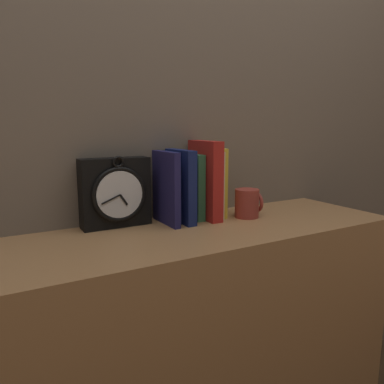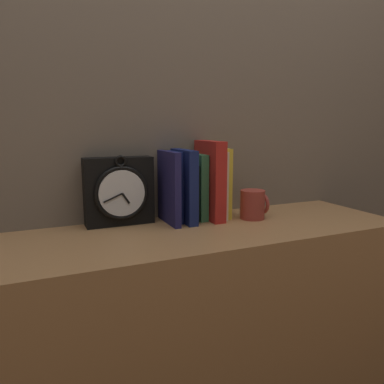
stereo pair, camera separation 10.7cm
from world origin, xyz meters
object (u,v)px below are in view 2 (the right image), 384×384
(mug, at_px, (253,204))
(book_slot4_green, at_px, (197,187))
(clock, at_px, (119,191))
(book_slot0_navy, at_px, (169,188))
(book_slot6_cream, at_px, (216,184))
(book_slot3_black, at_px, (190,192))
(book_slot1_navy, at_px, (173,186))
(book_slot2_navy, at_px, (184,186))
(book_slot7_yellow, at_px, (221,182))
(book_slot5_red, at_px, (210,180))

(mug, bearing_deg, book_slot4_green, 155.08)
(clock, height_order, book_slot0_navy, book_slot0_navy)
(book_slot6_cream, bearing_deg, book_slot4_green, 172.71)
(book_slot0_navy, relative_size, book_slot3_black, 1.25)
(book_slot1_navy, height_order, book_slot4_green, book_slot1_navy)
(clock, bearing_deg, book_slot2_navy, -12.05)
(book_slot0_navy, height_order, book_slot2_navy, book_slot2_navy)
(book_slot0_navy, bearing_deg, book_slot2_navy, 0.63)
(book_slot0_navy, distance_m, book_slot7_yellow, 0.19)
(book_slot0_navy, bearing_deg, book_slot7_yellow, 5.02)
(book_slot1_navy, bearing_deg, book_slot6_cream, -4.07)
(book_slot6_cream, bearing_deg, mug, -34.37)
(book_slot3_black, bearing_deg, book_slot4_green, -7.08)
(book_slot2_navy, xyz_separation_m, book_slot4_green, (0.05, 0.02, -0.01))
(book_slot5_red, xyz_separation_m, book_slot6_cream, (0.03, 0.01, -0.02))
(book_slot0_navy, xyz_separation_m, book_slot6_cream, (0.17, 0.01, -0.00))
(book_slot5_red, height_order, mug, book_slot5_red)
(book_slot4_green, xyz_separation_m, book_slot6_cream, (0.07, -0.01, 0.00))
(book_slot2_navy, height_order, book_slot4_green, book_slot2_navy)
(book_slot0_navy, xyz_separation_m, book_slot5_red, (0.14, -0.00, 0.01))
(book_slot0_navy, distance_m, mug, 0.29)
(mug, bearing_deg, clock, 166.32)
(book_slot3_black, height_order, book_slot7_yellow, book_slot7_yellow)
(book_slot4_green, relative_size, book_slot7_yellow, 0.93)
(clock, relative_size, book_slot4_green, 1.02)
(book_slot1_navy, xyz_separation_m, book_slot2_navy, (0.03, -0.02, 0.00))
(book_slot6_cream, bearing_deg, book_slot7_yellow, 18.33)
(book_slot1_navy, distance_m, book_slot3_black, 0.06)
(book_slot1_navy, height_order, book_slot2_navy, book_slot2_navy)
(clock, relative_size, book_slot6_cream, 0.98)
(book_slot6_cream, distance_m, mug, 0.14)
(book_slot1_navy, distance_m, book_slot6_cream, 0.15)
(book_slot3_black, bearing_deg, book_slot2_navy, -143.96)
(book_slot1_navy, relative_size, book_slot4_green, 1.05)
(clock, relative_size, book_slot1_navy, 0.97)
(book_slot4_green, bearing_deg, mug, -24.92)
(book_slot2_navy, distance_m, book_slot6_cream, 0.12)
(book_slot7_yellow, bearing_deg, book_slot4_green, 178.78)
(book_slot1_navy, bearing_deg, book_slot3_black, 0.89)
(book_slot4_green, bearing_deg, book_slot6_cream, -7.29)
(book_slot5_red, bearing_deg, book_slot4_green, 152.26)
(book_slot7_yellow, bearing_deg, book_slot6_cream, -161.67)
(book_slot3_black, height_order, book_slot6_cream, book_slot6_cream)
(book_slot7_yellow, xyz_separation_m, mug, (0.08, -0.08, -0.07))
(book_slot0_navy, relative_size, book_slot4_green, 1.06)
(book_slot0_navy, relative_size, book_slot1_navy, 1.01)
(book_slot4_green, bearing_deg, book_slot2_navy, -161.39)
(book_slot1_navy, distance_m, book_slot4_green, 0.08)
(book_slot0_navy, height_order, mug, book_slot0_navy)
(book_slot4_green, bearing_deg, clock, 174.53)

